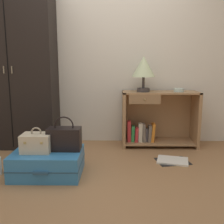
{
  "coord_description": "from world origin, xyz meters",
  "views": [
    {
      "loc": [
        0.18,
        -2.18,
        1.1
      ],
      "look_at": [
        0.14,
        0.8,
        0.55
      ],
      "focal_mm": 40.84,
      "sensor_mm": 36.0,
      "label": 1
    }
  ],
  "objects_px": {
    "bowl": "(179,90)",
    "train_case": "(37,143)",
    "wardrobe": "(15,69)",
    "bookshelf": "(156,119)",
    "open_book_on_floor": "(173,161)",
    "handbag": "(64,138)",
    "suitcase_large": "(48,163)",
    "table_lamp": "(144,68)"
  },
  "relations": [
    {
      "from": "train_case",
      "to": "table_lamp",
      "type": "bearing_deg",
      "value": 39.87
    },
    {
      "from": "bookshelf",
      "to": "handbag",
      "type": "xyz_separation_m",
      "value": [
        -1.08,
        -0.94,
        -0.0
      ]
    },
    {
      "from": "wardrobe",
      "to": "bookshelf",
      "type": "distance_m",
      "value": 2.01
    },
    {
      "from": "bookshelf",
      "to": "open_book_on_floor",
      "type": "xyz_separation_m",
      "value": [
        0.11,
        -0.62,
        -0.36
      ]
    },
    {
      "from": "train_case",
      "to": "suitcase_large",
      "type": "bearing_deg",
      "value": 10.1
    },
    {
      "from": "suitcase_large",
      "to": "open_book_on_floor",
      "type": "distance_m",
      "value": 1.41
    },
    {
      "from": "suitcase_large",
      "to": "train_case",
      "type": "height_order",
      "value": "train_case"
    },
    {
      "from": "wardrobe",
      "to": "suitcase_large",
      "type": "bearing_deg",
      "value": -55.78
    },
    {
      "from": "bookshelf",
      "to": "bowl",
      "type": "height_order",
      "value": "bowl"
    },
    {
      "from": "wardrobe",
      "to": "bookshelf",
      "type": "bearing_deg",
      "value": 1.41
    },
    {
      "from": "bowl",
      "to": "handbag",
      "type": "bearing_deg",
      "value": -146.66
    },
    {
      "from": "open_book_on_floor",
      "to": "bowl",
      "type": "bearing_deg",
      "value": 73.09
    },
    {
      "from": "table_lamp",
      "to": "bookshelf",
      "type": "bearing_deg",
      "value": 12.57
    },
    {
      "from": "handbag",
      "to": "train_case",
      "type": "bearing_deg",
      "value": -166.15
    },
    {
      "from": "bowl",
      "to": "table_lamp",
      "type": "bearing_deg",
      "value": 179.71
    },
    {
      "from": "bookshelf",
      "to": "handbag",
      "type": "height_order",
      "value": "bookshelf"
    },
    {
      "from": "train_case",
      "to": "bowl",
      "type": "bearing_deg",
      "value": 30.59
    },
    {
      "from": "bookshelf",
      "to": "handbag",
      "type": "bearing_deg",
      "value": -138.96
    },
    {
      "from": "table_lamp",
      "to": "suitcase_large",
      "type": "bearing_deg",
      "value": -138.14
    },
    {
      "from": "wardrobe",
      "to": "handbag",
      "type": "bearing_deg",
      "value": -47.92
    },
    {
      "from": "table_lamp",
      "to": "train_case",
      "type": "xyz_separation_m",
      "value": [
        -1.15,
        -0.96,
        -0.73
      ]
    },
    {
      "from": "train_case",
      "to": "handbag",
      "type": "height_order",
      "value": "handbag"
    },
    {
      "from": "suitcase_large",
      "to": "train_case",
      "type": "relative_size",
      "value": 2.39
    },
    {
      "from": "table_lamp",
      "to": "handbag",
      "type": "xyz_separation_m",
      "value": [
        -0.89,
        -0.9,
        -0.7
      ]
    },
    {
      "from": "suitcase_large",
      "to": "wardrobe",
      "type": "bearing_deg",
      "value": 124.22
    },
    {
      "from": "bowl",
      "to": "handbag",
      "type": "height_order",
      "value": "bowl"
    },
    {
      "from": "table_lamp",
      "to": "open_book_on_floor",
      "type": "distance_m",
      "value": 1.24
    },
    {
      "from": "bookshelf",
      "to": "suitcase_large",
      "type": "bearing_deg",
      "value": -141.6
    },
    {
      "from": "bookshelf",
      "to": "suitcase_large",
      "type": "distance_m",
      "value": 1.61
    },
    {
      "from": "train_case",
      "to": "open_book_on_floor",
      "type": "relative_size",
      "value": 0.71
    },
    {
      "from": "bookshelf",
      "to": "suitcase_large",
      "type": "relative_size",
      "value": 1.48
    },
    {
      "from": "wardrobe",
      "to": "suitcase_large",
      "type": "distance_m",
      "value": 1.46
    },
    {
      "from": "bowl",
      "to": "train_case",
      "type": "height_order",
      "value": "bowl"
    },
    {
      "from": "bookshelf",
      "to": "suitcase_large",
      "type": "height_order",
      "value": "bookshelf"
    },
    {
      "from": "wardrobe",
      "to": "open_book_on_floor",
      "type": "height_order",
      "value": "wardrobe"
    },
    {
      "from": "suitcase_large",
      "to": "open_book_on_floor",
      "type": "height_order",
      "value": "suitcase_large"
    },
    {
      "from": "wardrobe",
      "to": "table_lamp",
      "type": "distance_m",
      "value": 1.7
    },
    {
      "from": "table_lamp",
      "to": "train_case",
      "type": "height_order",
      "value": "table_lamp"
    },
    {
      "from": "wardrobe",
      "to": "table_lamp",
      "type": "bearing_deg",
      "value": 0.13
    },
    {
      "from": "bookshelf",
      "to": "handbag",
      "type": "relative_size",
      "value": 2.94
    },
    {
      "from": "table_lamp",
      "to": "suitcase_large",
      "type": "relative_size",
      "value": 0.67
    },
    {
      "from": "open_book_on_floor",
      "to": "bookshelf",
      "type": "bearing_deg",
      "value": 99.61
    }
  ]
}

